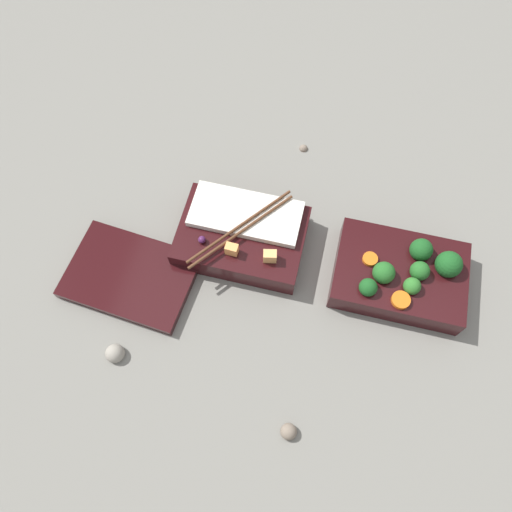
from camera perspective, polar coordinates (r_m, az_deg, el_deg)
ground_plane at (r=0.88m, az=7.58°, el=-0.98°), size 3.00×3.00×0.00m
bento_tray_vegetable at (r=0.87m, az=16.27°, el=-2.11°), size 0.22×0.15×0.08m
bento_tray_rice at (r=0.87m, az=-1.59°, el=2.42°), size 0.22×0.18×0.07m
bento_lid at (r=0.88m, az=-14.14°, el=-2.19°), size 0.23×0.17×0.02m
pebble_0 at (r=0.85m, az=-15.81°, el=-10.66°), size 0.03×0.03×0.03m
pebble_1 at (r=0.80m, az=3.75°, el=-19.39°), size 0.03×0.03×0.03m
pebble_2 at (r=1.01m, az=5.47°, el=12.24°), size 0.02×0.02×0.02m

